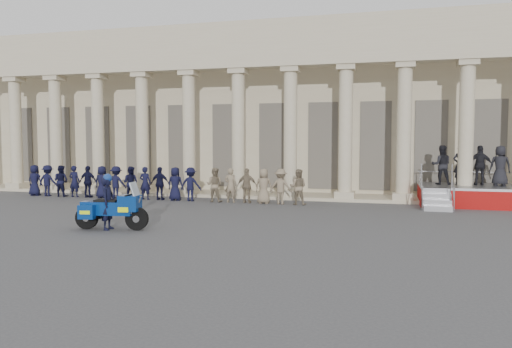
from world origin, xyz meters
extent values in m
plane|color=#404042|center=(0.00, 0.00, 0.00)|extent=(90.00, 90.00, 0.00)
cube|color=tan|center=(0.00, 15.00, 4.50)|extent=(40.00, 10.00, 9.00)
cube|color=tan|center=(0.00, 8.80, 0.07)|extent=(40.00, 2.60, 0.15)
cube|color=tan|center=(0.00, 8.00, 6.79)|extent=(35.80, 1.00, 1.00)
cube|color=tan|center=(0.00, 8.00, 7.89)|extent=(35.80, 1.00, 1.20)
cube|color=tan|center=(-14.30, 8.00, 0.30)|extent=(0.90, 0.90, 0.30)
cylinder|color=tan|center=(-14.30, 8.00, 3.25)|extent=(0.64, 0.64, 5.60)
cube|color=tan|center=(-14.30, 8.00, 6.17)|extent=(0.85, 0.85, 0.24)
cube|color=tan|center=(-11.70, 8.00, 0.30)|extent=(0.90, 0.90, 0.30)
cylinder|color=tan|center=(-11.70, 8.00, 3.25)|extent=(0.64, 0.64, 5.60)
cube|color=tan|center=(-11.70, 8.00, 6.17)|extent=(0.85, 0.85, 0.24)
cube|color=tan|center=(-9.10, 8.00, 0.30)|extent=(0.90, 0.90, 0.30)
cylinder|color=tan|center=(-9.10, 8.00, 3.25)|extent=(0.64, 0.64, 5.60)
cube|color=tan|center=(-9.10, 8.00, 6.17)|extent=(0.85, 0.85, 0.24)
cube|color=tan|center=(-6.50, 8.00, 0.30)|extent=(0.90, 0.90, 0.30)
cylinder|color=tan|center=(-6.50, 8.00, 3.25)|extent=(0.64, 0.64, 5.60)
cube|color=tan|center=(-6.50, 8.00, 6.17)|extent=(0.85, 0.85, 0.24)
cube|color=tan|center=(-3.90, 8.00, 0.30)|extent=(0.90, 0.90, 0.30)
cylinder|color=tan|center=(-3.90, 8.00, 3.25)|extent=(0.64, 0.64, 5.60)
cube|color=tan|center=(-3.90, 8.00, 6.17)|extent=(0.85, 0.85, 0.24)
cube|color=tan|center=(-1.30, 8.00, 0.30)|extent=(0.90, 0.90, 0.30)
cylinder|color=tan|center=(-1.30, 8.00, 3.25)|extent=(0.64, 0.64, 5.60)
cube|color=tan|center=(-1.30, 8.00, 6.17)|extent=(0.85, 0.85, 0.24)
cube|color=tan|center=(1.30, 8.00, 0.30)|extent=(0.90, 0.90, 0.30)
cylinder|color=tan|center=(1.30, 8.00, 3.25)|extent=(0.64, 0.64, 5.60)
cube|color=tan|center=(1.30, 8.00, 6.17)|extent=(0.85, 0.85, 0.24)
cube|color=tan|center=(3.90, 8.00, 0.30)|extent=(0.90, 0.90, 0.30)
cylinder|color=tan|center=(3.90, 8.00, 3.25)|extent=(0.64, 0.64, 5.60)
cube|color=tan|center=(3.90, 8.00, 6.17)|extent=(0.85, 0.85, 0.24)
cube|color=tan|center=(6.50, 8.00, 0.30)|extent=(0.90, 0.90, 0.30)
cylinder|color=tan|center=(6.50, 8.00, 3.25)|extent=(0.64, 0.64, 5.60)
cube|color=tan|center=(6.50, 8.00, 6.17)|extent=(0.85, 0.85, 0.24)
cube|color=tan|center=(9.10, 8.00, 0.30)|extent=(0.90, 0.90, 0.30)
cylinder|color=tan|center=(9.10, 8.00, 3.25)|extent=(0.64, 0.64, 5.60)
cube|color=tan|center=(9.10, 8.00, 6.17)|extent=(0.85, 0.85, 0.24)
cube|color=black|center=(-15.60, 10.02, 2.55)|extent=(1.30, 0.12, 4.20)
cube|color=black|center=(-13.00, 10.02, 2.55)|extent=(1.30, 0.12, 4.20)
cube|color=black|center=(-10.40, 10.02, 2.55)|extent=(1.30, 0.12, 4.20)
cube|color=black|center=(-7.80, 10.02, 2.55)|extent=(1.30, 0.12, 4.20)
cube|color=black|center=(-5.20, 10.02, 2.55)|extent=(1.30, 0.12, 4.20)
cube|color=black|center=(-2.60, 10.02, 2.55)|extent=(1.30, 0.12, 4.20)
cube|color=black|center=(0.00, 10.02, 2.55)|extent=(1.30, 0.12, 4.20)
cube|color=black|center=(2.60, 10.02, 2.55)|extent=(1.30, 0.12, 4.20)
cube|color=black|center=(5.20, 10.02, 2.55)|extent=(1.30, 0.12, 4.20)
cube|color=black|center=(7.80, 10.02, 2.55)|extent=(1.30, 0.12, 4.20)
cube|color=black|center=(10.40, 10.02, 2.55)|extent=(1.30, 0.12, 4.20)
imported|color=black|center=(-11.59, 6.07, 0.79)|extent=(0.77, 0.50, 1.57)
imported|color=black|center=(-10.81, 6.07, 0.79)|extent=(1.02, 0.58, 1.57)
imported|color=black|center=(-10.03, 6.07, 0.79)|extent=(0.76, 0.60, 1.57)
imported|color=black|center=(-9.26, 6.07, 0.79)|extent=(0.57, 0.38, 1.57)
imported|color=black|center=(-8.48, 6.07, 0.79)|extent=(0.92, 0.38, 1.57)
imported|color=black|center=(-7.70, 6.07, 0.79)|extent=(0.77, 0.50, 1.57)
imported|color=black|center=(-6.92, 6.07, 0.79)|extent=(1.02, 0.58, 1.57)
imported|color=black|center=(-6.14, 6.07, 0.79)|extent=(0.76, 0.60, 1.57)
imported|color=black|center=(-5.36, 6.07, 0.79)|extent=(0.57, 0.38, 1.57)
imported|color=black|center=(-4.59, 6.07, 0.79)|extent=(0.92, 0.38, 1.57)
imported|color=black|center=(-3.81, 6.07, 0.79)|extent=(0.77, 0.50, 1.57)
imported|color=black|center=(-3.03, 6.07, 0.79)|extent=(1.02, 0.58, 1.57)
imported|color=#7B6C55|center=(-1.85, 6.07, 0.79)|extent=(0.76, 0.60, 1.57)
imported|color=#7B6C55|center=(-1.07, 6.07, 0.79)|extent=(0.57, 0.38, 1.57)
imported|color=#7B6C55|center=(-0.30, 6.07, 0.79)|extent=(0.92, 0.38, 1.57)
imported|color=#7B6C55|center=(0.48, 6.07, 0.79)|extent=(0.77, 0.50, 1.57)
imported|color=#7B6C55|center=(1.26, 6.07, 0.79)|extent=(1.02, 0.58, 1.57)
imported|color=#7B6C55|center=(2.04, 6.07, 0.79)|extent=(0.76, 0.60, 1.57)
cube|color=gray|center=(9.34, 7.95, 0.81)|extent=(4.26, 3.04, 0.10)
cube|color=maroon|center=(9.34, 6.45, 0.38)|extent=(4.26, 0.04, 0.76)
cube|color=maroon|center=(7.22, 7.95, 0.38)|extent=(0.04, 3.04, 0.76)
cube|color=gray|center=(7.80, 5.53, 0.11)|extent=(1.10, 0.28, 0.22)
cube|color=gray|center=(7.80, 5.81, 0.32)|extent=(1.10, 0.28, 0.22)
cube|color=gray|center=(7.80, 6.09, 0.54)|extent=(1.10, 0.28, 0.22)
cube|color=gray|center=(7.80, 6.37, 0.75)|extent=(1.10, 0.28, 0.22)
cylinder|color=gray|center=(9.34, 9.42, 1.36)|extent=(4.26, 0.04, 0.04)
imported|color=black|center=(8.14, 8.15, 1.74)|extent=(0.85, 0.66, 1.75)
imported|color=black|center=(8.94, 8.15, 1.74)|extent=(0.64, 0.42, 1.75)
imported|color=black|center=(9.74, 8.15, 1.74)|extent=(1.03, 0.43, 1.75)
imported|color=black|center=(10.54, 8.15, 1.74)|extent=(0.86, 0.56, 1.75)
cylinder|color=black|center=(-1.79, -1.33, 0.37)|extent=(0.75, 0.26, 0.73)
cylinder|color=black|center=(-3.43, -1.57, 0.37)|extent=(0.75, 0.26, 0.73)
cube|color=navy|center=(-2.55, -1.44, 0.69)|extent=(1.33, 0.65, 0.42)
cube|color=navy|center=(-2.00, -1.36, 0.86)|extent=(0.69, 0.66, 0.50)
cube|color=silver|center=(-2.00, -1.36, 0.61)|extent=(0.29, 0.36, 0.13)
cube|color=#B2BFCC|center=(-1.82, -1.34, 1.24)|extent=(0.30, 0.54, 0.59)
cube|color=black|center=(-2.77, -1.48, 0.91)|extent=(0.77, 0.48, 0.11)
cube|color=navy|center=(-3.38, -1.57, 0.78)|extent=(0.44, 0.43, 0.24)
cube|color=navy|center=(-3.21, -1.90, 0.61)|extent=(0.53, 0.31, 0.44)
cube|color=#E0FF0D|center=(-3.21, -1.90, 0.61)|extent=(0.37, 0.31, 0.11)
cube|color=navy|center=(-3.32, -1.20, 0.61)|extent=(0.53, 0.31, 0.44)
cube|color=#E0FF0D|center=(-3.32, -1.20, 0.61)|extent=(0.37, 0.31, 0.11)
cylinder|color=silver|center=(-3.14, -1.26, 0.33)|extent=(0.67, 0.21, 0.11)
cylinder|color=black|center=(-2.00, -1.36, 1.13)|extent=(0.15, 0.77, 0.04)
imported|color=black|center=(-2.72, -1.47, 0.85)|extent=(0.49, 0.67, 1.70)
sphere|color=navy|center=(-2.72, -1.47, 1.65)|extent=(0.28, 0.28, 0.28)
camera|label=1|loc=(5.95, -15.44, 2.88)|focal=35.00mm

